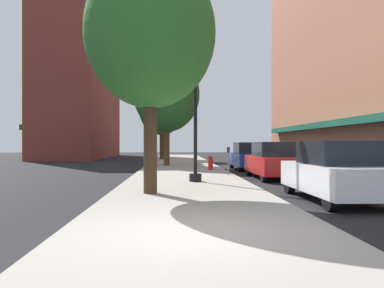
# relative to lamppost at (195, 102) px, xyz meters

# --- Properties ---
(ground_plane) EXTENTS (90.00, 90.00, 0.00)m
(ground_plane) POSITION_rel_lamppost_xyz_m (3.64, 9.64, -3.20)
(ground_plane) COLOR black
(sidewalk_slab) EXTENTS (4.80, 50.00, 0.12)m
(sidewalk_slab) POSITION_rel_lamppost_xyz_m (-0.36, 10.64, -3.14)
(sidewalk_slab) COLOR gray
(sidewalk_slab) RESTS_ON ground
(building_right_brick) EXTENTS (6.80, 40.00, 20.32)m
(building_right_brick) POSITION_rel_lamppost_xyz_m (14.62, 13.64, 6.94)
(building_right_brick) COLOR #9E6047
(building_right_brick) RESTS_ON ground
(building_far_background) EXTENTS (6.80, 18.00, 15.10)m
(building_far_background) POSITION_rel_lamppost_xyz_m (-11.38, 28.64, 4.33)
(building_far_background) COLOR brown
(building_far_background) RESTS_ON ground
(lamppost) EXTENTS (0.48, 0.48, 5.90)m
(lamppost) POSITION_rel_lamppost_xyz_m (0.00, 0.00, 0.00)
(lamppost) COLOR black
(lamppost) RESTS_ON sidewalk_slab
(fire_hydrant) EXTENTS (0.33, 0.26, 0.79)m
(fire_hydrant) POSITION_rel_lamppost_xyz_m (1.19, 6.39, -2.68)
(fire_hydrant) COLOR red
(fire_hydrant) RESTS_ON sidewalk_slab
(parking_meter_near) EXTENTS (0.14, 0.09, 1.31)m
(parking_meter_near) POSITION_rel_lamppost_xyz_m (1.69, 2.86, -2.25)
(parking_meter_near) COLOR slate
(parking_meter_near) RESTS_ON sidewalk_slab
(tree_near) EXTENTS (4.44, 4.44, 7.36)m
(tree_near) POSITION_rel_lamppost_xyz_m (-1.35, 10.87, 1.71)
(tree_near) COLOR #4C3823
(tree_near) RESTS_ON sidewalk_slab
(tree_mid) EXTENTS (4.28, 4.28, 7.19)m
(tree_mid) POSITION_rel_lamppost_xyz_m (-2.03, 21.00, 1.62)
(tree_mid) COLOR #422D1E
(tree_mid) RESTS_ON sidewalk_slab
(tree_far) EXTENTS (3.87, 3.87, 6.97)m
(tree_far) POSITION_rel_lamppost_xyz_m (-1.52, -3.44, 1.64)
(tree_far) COLOR #422D1E
(tree_far) RESTS_ON sidewalk_slab
(car_white) EXTENTS (1.80, 4.30, 1.66)m
(car_white) POSITION_rel_lamppost_xyz_m (3.64, -4.40, -2.39)
(car_white) COLOR black
(car_white) RESTS_ON ground
(car_red) EXTENTS (1.80, 4.30, 1.66)m
(car_red) POSITION_rel_lamppost_xyz_m (3.64, 2.24, -2.39)
(car_red) COLOR black
(car_red) RESTS_ON ground
(car_blue) EXTENTS (1.80, 4.30, 1.66)m
(car_blue) POSITION_rel_lamppost_xyz_m (3.64, 7.99, -2.39)
(car_blue) COLOR black
(car_blue) RESTS_ON ground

